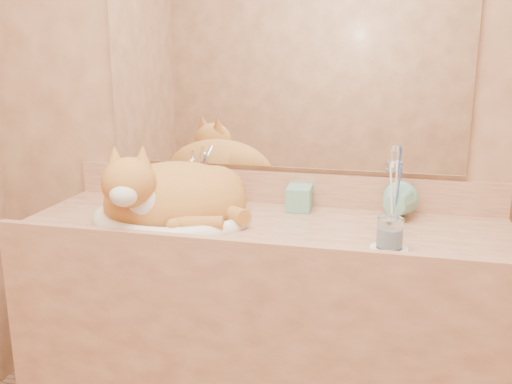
% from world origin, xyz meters
% --- Properties ---
extents(wall_back, '(2.40, 0.02, 2.50)m').
position_xyz_m(wall_back, '(0.00, 1.00, 1.25)').
color(wall_back, '#8F5D41').
rests_on(wall_back, ground).
extents(vanity_counter, '(1.60, 0.55, 0.85)m').
position_xyz_m(vanity_counter, '(0.00, 0.72, 0.42)').
color(vanity_counter, '#985E44').
rests_on(vanity_counter, floor).
extents(mirror, '(1.30, 0.02, 0.80)m').
position_xyz_m(mirror, '(0.00, 0.99, 1.39)').
color(mirror, white).
rests_on(mirror, wall_back).
extents(sink_basin, '(0.61, 0.54, 0.17)m').
position_xyz_m(sink_basin, '(-0.31, 0.70, 0.93)').
color(sink_basin, white).
rests_on(sink_basin, vanity_counter).
extents(faucet, '(0.06, 0.13, 0.18)m').
position_xyz_m(faucet, '(-0.31, 0.91, 0.94)').
color(faucet, silver).
rests_on(faucet, vanity_counter).
extents(cat, '(0.60, 0.55, 0.27)m').
position_xyz_m(cat, '(-0.31, 0.70, 0.94)').
color(cat, '#B16928').
rests_on(cat, sink_basin).
extents(soap_dispenser, '(0.09, 0.09, 0.19)m').
position_xyz_m(soap_dispenser, '(0.09, 0.86, 0.95)').
color(soap_dispenser, '#6FB29B').
rests_on(soap_dispenser, vanity_counter).
extents(toothbrush_cup, '(0.14, 0.14, 0.11)m').
position_xyz_m(toothbrush_cup, '(0.42, 0.82, 0.91)').
color(toothbrush_cup, '#6FB29B').
rests_on(toothbrush_cup, vanity_counter).
extents(toothbrushes, '(0.03, 0.03, 0.21)m').
position_xyz_m(toothbrushes, '(0.42, 0.82, 0.98)').
color(toothbrushes, white).
rests_on(toothbrushes, toothbrush_cup).
extents(saucer, '(0.11, 0.11, 0.01)m').
position_xyz_m(saucer, '(0.41, 0.56, 0.85)').
color(saucer, white).
rests_on(saucer, vanity_counter).
extents(water_glass, '(0.07, 0.07, 0.09)m').
position_xyz_m(water_glass, '(0.41, 0.56, 0.90)').
color(water_glass, silver).
rests_on(water_glass, saucer).
extents(lotion_bottle, '(0.05, 0.05, 0.13)m').
position_xyz_m(lotion_bottle, '(-0.61, 0.88, 0.91)').
color(lotion_bottle, white).
rests_on(lotion_bottle, vanity_counter).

